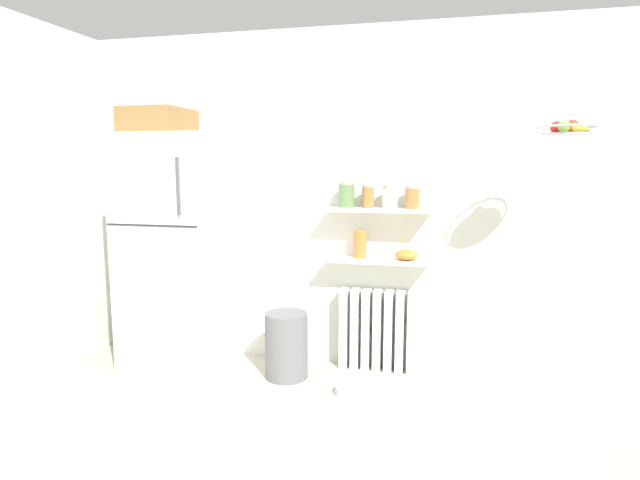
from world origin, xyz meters
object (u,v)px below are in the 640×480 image
storage_jar_0 (347,195)px  storage_jar_1 (368,196)px  refrigerator (176,247)px  vase (360,244)px  storage_jar_3 (412,198)px  pet_food_bowl (348,390)px  trash_bin (286,345)px  storage_jar_2 (390,197)px  radiator (377,330)px  hanging_fruit_basket (566,128)px  shelf_bowl (407,255)px

storage_jar_0 → storage_jar_1: (0.16, 0.00, -0.01)m
refrigerator → vase: bearing=9.2°
storage_jar_3 → pet_food_bowl: storage_jar_3 is taller
pet_food_bowl → trash_bin: bearing=159.7°
vase → storage_jar_2: bearing=0.0°
radiator → storage_jar_2: (0.08, -0.03, 1.03)m
hanging_fruit_basket → shelf_bowl: bearing=153.7°
storage_jar_2 → trash_bin: size_ratio=0.33×
refrigerator → storage_jar_1: bearing=8.9°
storage_jar_0 → pet_food_bowl: 1.41m
storage_jar_2 → storage_jar_3: (0.16, -0.00, 0.00)m
storage_jar_1 → shelf_bowl: (0.29, 0.00, -0.43)m
refrigerator → radiator: size_ratio=3.18×
storage_jar_1 → vase: storage_jar_1 is taller
storage_jar_3 → vase: size_ratio=0.78×
shelf_bowl → storage_jar_2: bearing=180.0°
storage_jar_3 → hanging_fruit_basket: (0.91, -0.47, 0.45)m
radiator → storage_jar_0: (-0.24, -0.03, 1.04)m
refrigerator → shelf_bowl: (1.76, 0.23, -0.03)m
storage_jar_0 → storage_jar_1: size_ratio=1.11×
refrigerator → trash_bin: (0.91, -0.05, -0.70)m
storage_jar_2 → shelf_bowl: size_ratio=0.97×
refrigerator → hanging_fruit_basket: size_ratio=5.85×
trash_bin → storage_jar_0: bearing=35.1°
storage_jar_2 → pet_food_bowl: 1.41m
vase → shelf_bowl: vase is taller
pet_food_bowl → refrigerator: bearing=170.6°
storage_jar_1 → shelf_bowl: size_ratio=1.02×
storage_jar_1 → storage_jar_2: (0.16, 0.00, -0.00)m
vase → shelf_bowl: bearing=0.0°
refrigerator → radiator: 1.69m
storage_jar_0 → trash_bin: 1.21m
radiator → storage_jar_3: bearing=-7.0°
refrigerator → shelf_bowl: 1.77m
storage_jar_3 → shelf_bowl: storage_jar_3 is taller
storage_jar_3 → pet_food_bowl: 1.45m
radiator → trash_bin: size_ratio=1.27×
pet_food_bowl → storage_jar_2: bearing=64.7°
storage_jar_3 → hanging_fruit_basket: 1.12m
refrigerator → radiator: (1.54, 0.26, -0.63)m
refrigerator → storage_jar_1: refrigerator is taller
hanging_fruit_basket → storage_jar_0: bearing=161.5°
vase → trash_bin: vase is taller
storage_jar_2 → storage_jar_1: bearing=-180.0°
refrigerator → storage_jar_0: size_ratio=10.37×
trash_bin → hanging_fruit_basket: (1.80, -0.19, 1.55)m
hanging_fruit_basket → refrigerator: bearing=174.9°
vase → shelf_bowl: 0.35m
refrigerator → shelf_bowl: refrigerator is taller
radiator → storage_jar_3: size_ratio=3.79×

